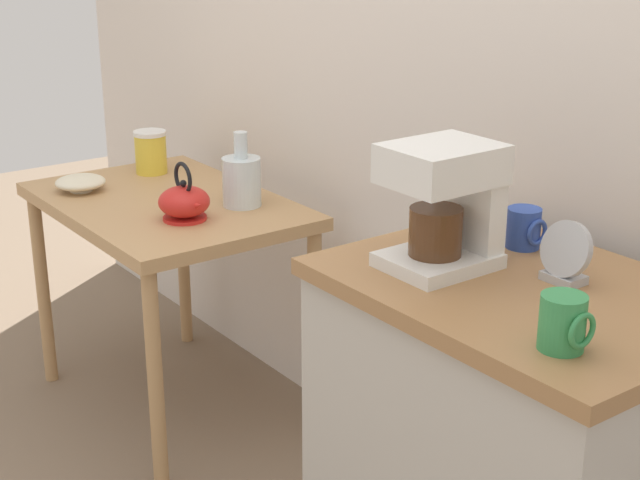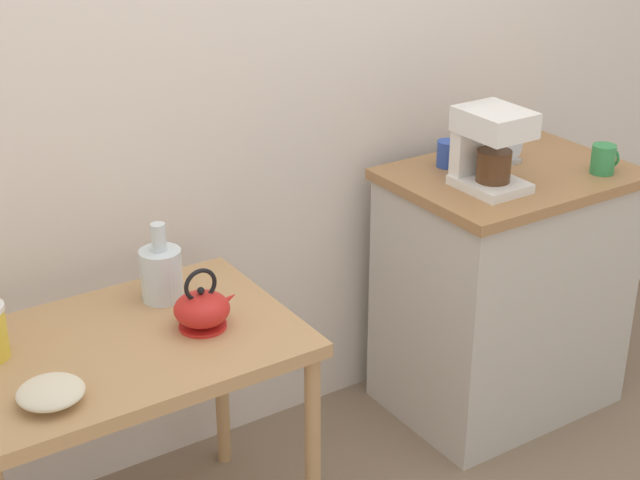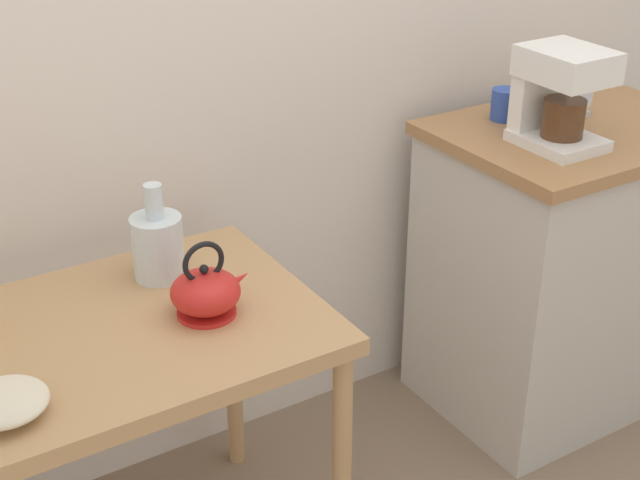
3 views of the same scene
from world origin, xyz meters
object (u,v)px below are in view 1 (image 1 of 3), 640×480
mug_blue (524,228)px  canister_enamel (151,152)px  teakettle (184,202)px  mug_tall_green (564,323)px  bowl_stoneware (80,182)px  coffee_maker (448,200)px  table_clock (565,256)px  glass_carafe_vase (242,180)px

mug_blue → canister_enamel: bearing=-176.3°
teakettle → mug_tall_green: mug_tall_green is taller
bowl_stoneware → teakettle: size_ratio=0.86×
coffee_maker → mug_blue: 0.23m
canister_enamel → mug_blue: size_ratio=1.66×
mug_blue → table_clock: (0.19, -0.09, 0.01)m
coffee_maker → mug_tall_green: 0.43m
glass_carafe_vase → canister_enamel: bearing=-174.2°
table_clock → bowl_stoneware: bearing=-170.0°
glass_carafe_vase → mug_tall_green: size_ratio=2.38×
table_clock → mug_blue: bearing=154.6°
bowl_stoneware → glass_carafe_vase: bearing=37.4°
mug_blue → glass_carafe_vase: bearing=-177.2°
teakettle → mug_blue: 1.10m
glass_carafe_vase → coffee_maker: (1.06, -0.16, 0.23)m
coffee_maker → mug_tall_green: bearing=-16.2°
teakettle → canister_enamel: 0.55m
teakettle → bowl_stoneware: bearing=-164.6°
mug_blue → table_clock: size_ratio=0.70×
canister_enamel → mug_tall_green: (1.97, -0.23, 0.14)m
mug_blue → teakettle: bearing=-166.1°
glass_carafe_vase → canister_enamel: 0.51m
mug_tall_green → table_clock: (-0.20, 0.24, 0.01)m
glass_carafe_vase → mug_blue: size_ratio=2.60×
coffee_maker → bowl_stoneware: bearing=-173.2°
teakettle → coffee_maker: (1.04, 0.05, 0.25)m
bowl_stoneware → coffee_maker: coffee_maker is taller
teakettle → mug_blue: mug_blue is taller
glass_carafe_vase → canister_enamel: glass_carafe_vase is taller
bowl_stoneware → mug_tall_green: bearing=1.8°
teakettle → coffee_maker: bearing=2.9°
glass_carafe_vase → coffee_maker: bearing=-8.5°
canister_enamel → mug_blue: (1.59, 0.10, 0.14)m
table_clock → canister_enamel: bearing=-179.5°
mug_tall_green → canister_enamel: bearing=173.5°
bowl_stoneware → teakettle: teakettle is taller
coffee_maker → teakettle: bearing=-177.1°
table_clock → glass_carafe_vase: bearing=178.4°
canister_enamel → coffee_maker: bearing=-3.9°
mug_tall_green → bowl_stoneware: bearing=-178.2°
teakettle → mug_tall_green: bearing=-2.6°
mug_tall_green → table_clock: size_ratio=0.77×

